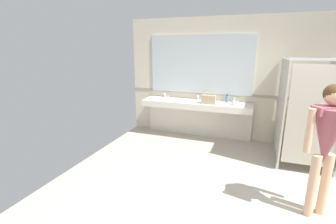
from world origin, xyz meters
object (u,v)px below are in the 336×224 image
at_px(paper_cup, 234,103).
at_px(handbag, 209,99).
at_px(soap_dispenser, 227,99).
at_px(person_standing, 327,136).

bearing_deg(paper_cup, handbag, -171.90).
height_order(handbag, paper_cup, handbag).
xyz_separation_m(handbag, paper_cup, (0.54, 0.08, -0.07)).
bearing_deg(paper_cup, soap_dispenser, 127.23).
bearing_deg(soap_dispenser, handbag, -139.33).
height_order(person_standing, handbag, person_standing).
bearing_deg(person_standing, soap_dispenser, 121.80).
bearing_deg(person_standing, handbag, 131.86).
distance_m(handbag, soap_dispenser, 0.48).
xyz_separation_m(soap_dispenser, paper_cup, (0.18, -0.23, -0.03)).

